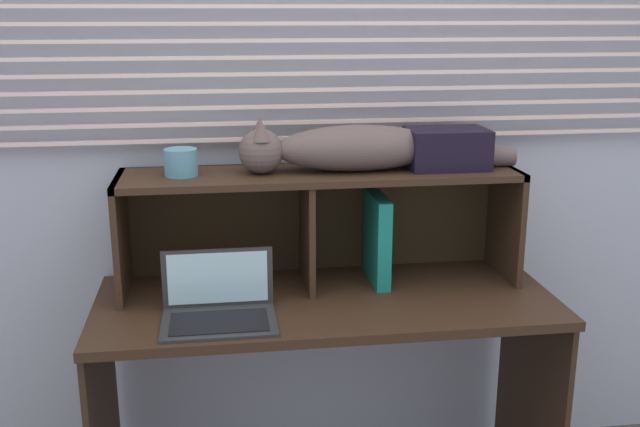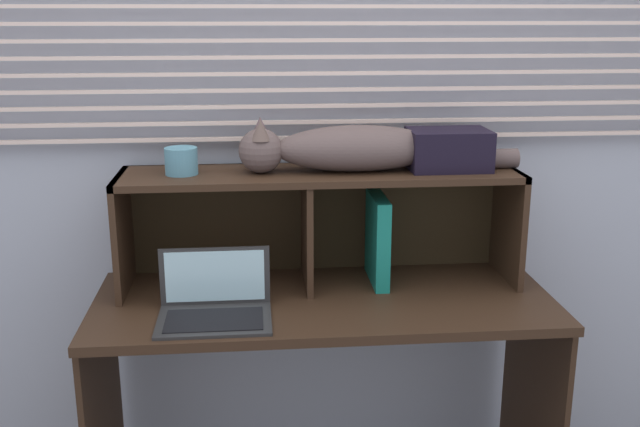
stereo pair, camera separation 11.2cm
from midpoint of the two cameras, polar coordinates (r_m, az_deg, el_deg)
name	(u,v)px [view 2 (the right image)]	position (r m, az deg, el deg)	size (l,w,h in m)	color
back_panel_with_blinds	(315,127)	(2.56, 0.84, 6.70)	(4.40, 0.08, 2.50)	#AFB7C6
desk	(324,341)	(2.42, 1.65, -9.78)	(1.45, 0.60, 0.76)	#362316
hutch_shelf_unit	(318,203)	(2.43, 1.15, 0.84)	(1.29, 0.31, 0.38)	#362316
cat	(348,149)	(2.38, 3.55, 5.00)	(0.91, 0.18, 0.17)	brown
laptop	(215,305)	(2.22, -6.69, -7.04)	(0.33, 0.24, 0.19)	#2C2C2C
binder_upright	(377,239)	(2.47, 5.76, -1.97)	(0.05, 0.24, 0.30)	#17806E
book_stack	(229,280)	(2.47, -5.72, -5.17)	(0.17, 0.26, 0.03)	gray
small_basket	(181,161)	(2.36, -9.32, 4.01)	(0.10, 0.10, 0.09)	#5591A5
storage_box	(448,149)	(2.45, 11.17, 4.86)	(0.26, 0.18, 0.13)	black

